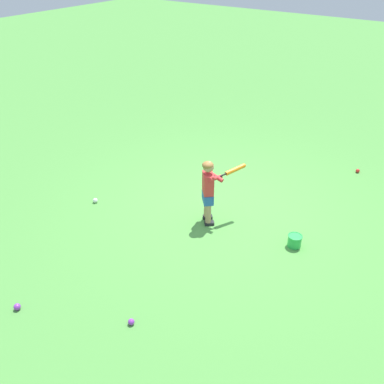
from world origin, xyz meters
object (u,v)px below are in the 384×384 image
(play_ball_behind_batter, at_px, (358,171))
(child_batter, at_px, (210,186))
(play_ball_far_right, at_px, (95,200))
(play_ball_by_bucket, at_px, (131,322))
(play_ball_far_left, at_px, (17,307))
(toy_bucket, at_px, (295,241))

(play_ball_behind_batter, bearing_deg, child_batter, 154.17)
(child_batter, distance_m, play_ball_far_right, 2.11)
(play_ball_by_bucket, bearing_deg, child_batter, 10.02)
(child_batter, height_order, play_ball_far_left, child_batter)
(child_batter, height_order, play_ball_by_bucket, child_batter)
(child_batter, bearing_deg, play_ball_far_right, 109.20)
(play_ball_behind_batter, bearing_deg, play_ball_far_right, 137.59)
(toy_bucket, bearing_deg, play_ball_far_left, 143.94)
(child_batter, bearing_deg, play_ball_behind_batter, -25.83)
(play_ball_by_bucket, height_order, play_ball_behind_batter, play_ball_by_bucket)
(play_ball_by_bucket, bearing_deg, play_ball_far_right, 54.59)
(child_batter, xyz_separation_m, toy_bucket, (0.19, -1.38, -0.55))
(child_batter, relative_size, play_ball_by_bucket, 13.75)
(play_ball_far_right, distance_m, play_ball_by_bucket, 2.84)
(play_ball_far_right, distance_m, play_ball_far_left, 2.49)
(play_ball_far_right, xyz_separation_m, toy_bucket, (0.85, -3.29, 0.06))
(child_batter, relative_size, play_ball_behind_batter, 14.43)
(play_ball_by_bucket, bearing_deg, play_ball_behind_batter, -11.22)
(play_ball_far_right, xyz_separation_m, play_ball_behind_batter, (3.69, -3.37, -0.00))
(child_batter, height_order, play_ball_far_right, child_batter)
(play_ball_by_bucket, distance_m, play_ball_behind_batter, 5.44)
(play_ball_by_bucket, height_order, play_ball_far_left, play_ball_far_left)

